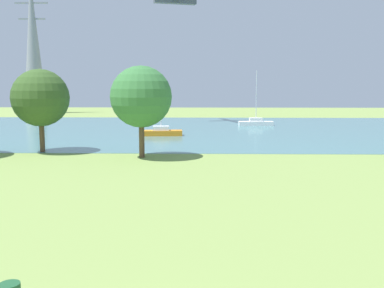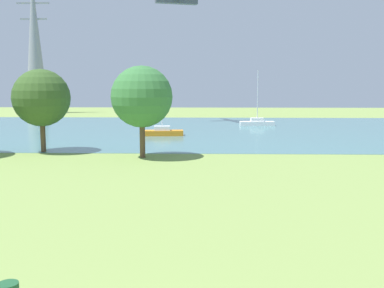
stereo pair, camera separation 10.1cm
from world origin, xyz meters
The scene contains 8 objects.
ground_plane centered at (0.00, 22.00, 0.00)m, with size 160.00×160.00×0.00m, color #7F994C.
water_surface centered at (0.00, 50.00, 0.01)m, with size 140.00×40.00×0.02m, color slate.
sailboat_orange centered at (-3.03, 43.19, 0.45)m, with size 4.92×1.93×5.52m.
sailboat_white centered at (9.23, 55.55, 0.47)m, with size 4.85×1.66×7.73m.
tree_mid_shore centered at (-12.29, 30.68, 4.73)m, with size 4.96×4.96×7.22m.
tree_east_near centered at (-3.18, 27.98, 4.91)m, with size 4.94×4.94×7.40m.
electricity_pylon centered at (-31.56, 81.24, 13.33)m, with size 6.40×4.40×26.63m.
light_aircraft centered at (-2.50, 61.57, 18.34)m, with size 6.43×8.33×2.10m.
Camera 2 is at (1.89, -8.22, 6.06)m, focal length 42.34 mm.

